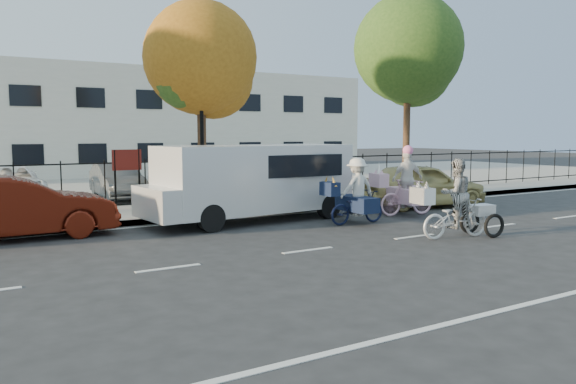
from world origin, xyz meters
TOP-DOWN VIEW (x-y plane):
  - ground at (0.00, 0.00)m, footprint 120.00×120.00m
  - road_markings at (0.00, 0.00)m, footprint 60.00×9.52m
  - curb at (0.00, 5.05)m, footprint 60.00×0.10m
  - sidewalk at (0.00, 6.10)m, footprint 60.00×2.20m
  - parking_lot at (0.00, 15.00)m, footprint 60.00×15.60m
  - iron_fence at (0.00, 7.20)m, footprint 58.00×0.06m
  - building at (0.00, 25.00)m, footprint 34.00×10.00m
  - lamppost at (0.50, 6.80)m, footprint 0.36×0.36m
  - street_sign at (-1.85, 6.80)m, footprint 0.85×0.06m
  - zebra_trike at (3.70, -0.58)m, footprint 2.16×1.03m
  - unicorn_bike at (5.18, 2.66)m, footprint 2.09×1.48m
  - bull_bike at (2.99, 2.21)m, footprint 1.89×1.29m
  - white_van at (0.84, 4.10)m, footprint 6.05×2.48m
  - red_sedan at (-5.04, 4.50)m, footprint 4.39×1.54m
  - gold_sedan at (6.90, 3.80)m, footprint 4.56×2.51m
  - lot_car_b at (-4.68, 10.63)m, footprint 2.16×4.49m
  - lot_car_c at (-1.29, 10.15)m, footprint 1.42×3.74m
  - lot_car_d at (5.87, 10.28)m, footprint 2.26×3.68m
  - tree_mid at (0.84, 7.36)m, footprint 3.62×3.60m
  - tree_east at (9.85, 7.60)m, footprint 4.35×4.35m

SIDE VIEW (x-z plane):
  - ground at x=0.00m, z-range 0.00..0.00m
  - road_markings at x=0.00m, z-range 0.00..0.01m
  - curb at x=0.00m, z-range 0.00..0.15m
  - sidewalk at x=0.00m, z-range 0.00..0.15m
  - parking_lot at x=0.00m, z-range 0.00..0.15m
  - bull_bike at x=2.99m, z-range -0.18..1.59m
  - zebra_trike at x=3.70m, z-range -0.21..1.63m
  - red_sedan at x=-5.04m, z-range 0.00..1.45m
  - gold_sedan at x=6.90m, z-range 0.00..1.47m
  - lot_car_d at x=5.87m, z-range 0.15..1.32m
  - lot_car_c at x=-1.29m, z-range 0.15..1.37m
  - unicorn_bike at x=5.18m, z-range -0.27..1.80m
  - lot_car_b at x=-4.68m, z-range 0.15..1.38m
  - iron_fence at x=0.00m, z-range 0.15..1.65m
  - white_van at x=0.84m, z-range 0.11..2.20m
  - street_sign at x=-1.85m, z-range 0.52..2.32m
  - building at x=0.00m, z-range 0.00..6.00m
  - lamppost at x=0.50m, z-range 0.95..5.28m
  - tree_mid at x=0.84m, z-range 1.32..7.91m
  - tree_east at x=9.85m, z-range 1.60..9.57m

